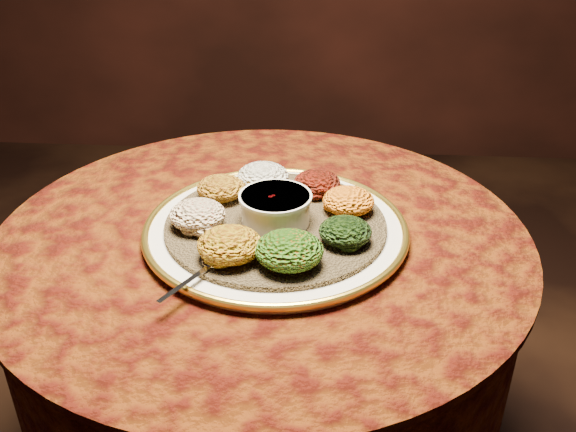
{
  "coord_description": "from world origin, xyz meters",
  "views": [
    {
      "loc": [
        0.12,
        -0.98,
        1.33
      ],
      "look_at": [
        0.05,
        0.01,
        0.76
      ],
      "focal_mm": 40.0,
      "sensor_mm": 36.0,
      "label": 1
    }
  ],
  "objects": [
    {
      "name": "portion_ayib",
      "position": [
        -0.01,
        0.12,
        0.79
      ],
      "size": [
        0.1,
        0.09,
        0.05
      ],
      "primitive_type": "ellipsoid",
      "color": "silver",
      "rests_on": "injera"
    },
    {
      "name": "portion_gomen",
      "position": [
        0.15,
        -0.07,
        0.78
      ],
      "size": [
        0.09,
        0.08,
        0.04
      ],
      "primitive_type": "ellipsoid",
      "color": "black",
      "rests_on": "injera"
    },
    {
      "name": "injera",
      "position": [
        0.03,
        -0.01,
        0.76
      ],
      "size": [
        0.47,
        0.47,
        0.01
      ],
      "primitive_type": "cylinder",
      "rotation": [
        0.0,
        0.0,
        0.22
      ],
      "color": "brown",
      "rests_on": "platter"
    },
    {
      "name": "portion_shiro",
      "position": [
        -0.08,
        0.07,
        0.78
      ],
      "size": [
        0.09,
        0.09,
        0.04
      ],
      "primitive_type": "ellipsoid",
      "color": "#A36F13",
      "rests_on": "injera"
    },
    {
      "name": "portion_mixveg",
      "position": [
        0.06,
        -0.14,
        0.79
      ],
      "size": [
        0.11,
        0.1,
        0.05
      ],
      "primitive_type": "ellipsoid",
      "color": "#AE390B",
      "rests_on": "injera"
    },
    {
      "name": "portion_kik",
      "position": [
        -0.04,
        -0.13,
        0.79
      ],
      "size": [
        0.1,
        0.1,
        0.05
      ],
      "primitive_type": "ellipsoid",
      "color": "#B2860F",
      "rests_on": "injera"
    },
    {
      "name": "spoon",
      "position": [
        -0.06,
        -0.16,
        0.77
      ],
      "size": [
        0.09,
        0.12,
        0.01
      ],
      "rotation": [
        0.0,
        0.0,
        -2.11
      ],
      "color": "silver",
      "rests_on": "injera"
    },
    {
      "name": "portion_timatim",
      "position": [
        -0.11,
        -0.04,
        0.79
      ],
      "size": [
        0.1,
        0.09,
        0.05
      ],
      "primitive_type": "ellipsoid",
      "color": "maroon",
      "rests_on": "injera"
    },
    {
      "name": "table",
      "position": [
        0.0,
        0.0,
        0.55
      ],
      "size": [
        0.96,
        0.96,
        0.73
      ],
      "color": "black",
      "rests_on": "ground"
    },
    {
      "name": "stew_bowl",
      "position": [
        0.03,
        -0.01,
        0.79
      ],
      "size": [
        0.13,
        0.13,
        0.05
      ],
      "color": "silver",
      "rests_on": "injera"
    },
    {
      "name": "portion_kitfo",
      "position": [
        0.1,
        0.1,
        0.78
      ],
      "size": [
        0.09,
        0.08,
        0.04
      ],
      "primitive_type": "ellipsoid",
      "color": "black",
      "rests_on": "injera"
    },
    {
      "name": "platter",
      "position": [
        0.03,
        -0.01,
        0.75
      ],
      "size": [
        0.59,
        0.59,
        0.02
      ],
      "rotation": [
        0.0,
        0.0,
        -0.4
      ],
      "color": "beige",
      "rests_on": "table"
    },
    {
      "name": "portion_tikil",
      "position": [
        0.15,
        0.03,
        0.78
      ],
      "size": [
        0.09,
        0.09,
        0.04
      ],
      "primitive_type": "ellipsoid",
      "color": "#A3590D",
      "rests_on": "injera"
    }
  ]
}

